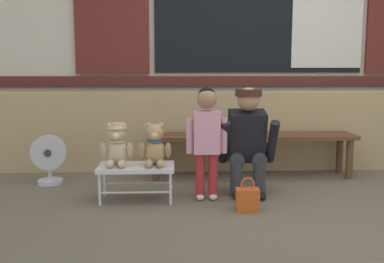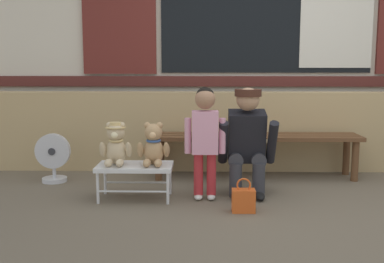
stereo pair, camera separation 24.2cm
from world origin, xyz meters
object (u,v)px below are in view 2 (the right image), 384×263
(small_display_bench, at_px, (135,168))
(adult_crouching, at_px, (248,141))
(teddy_bear_with_hat, at_px, (116,144))
(handbag_on_ground, at_px, (243,200))
(floor_fan, at_px, (53,158))
(teddy_bear_plain, at_px, (153,146))
(child_standing, at_px, (205,131))
(wooden_bench_long, at_px, (255,141))

(small_display_bench, height_order, adult_crouching, adult_crouching)
(small_display_bench, xyz_separation_m, teddy_bear_with_hat, (-0.16, 0.00, 0.21))
(handbag_on_ground, relative_size, floor_fan, 0.57)
(adult_crouching, bearing_deg, handbag_on_ground, -98.78)
(small_display_bench, xyz_separation_m, handbag_on_ground, (0.90, -0.34, -0.17))
(small_display_bench, relative_size, adult_crouching, 0.67)
(small_display_bench, xyz_separation_m, teddy_bear_plain, (0.16, 0.00, 0.20))
(teddy_bear_with_hat, relative_size, child_standing, 0.38)
(wooden_bench_long, relative_size, adult_crouching, 2.21)
(teddy_bear_with_hat, height_order, teddy_bear_plain, same)
(teddy_bear_plain, xyz_separation_m, child_standing, (0.44, -0.00, 0.13))
(teddy_bear_with_hat, distance_m, floor_fan, 0.94)
(child_standing, height_order, adult_crouching, child_standing)
(teddy_bear_plain, bearing_deg, child_standing, -0.16)
(small_display_bench, xyz_separation_m, child_standing, (0.60, 0.00, 0.33))
(wooden_bench_long, relative_size, child_standing, 2.19)
(child_standing, relative_size, adult_crouching, 1.01)
(small_display_bench, distance_m, child_standing, 0.68)
(wooden_bench_long, distance_m, floor_fan, 2.01)
(wooden_bench_long, distance_m, adult_crouching, 0.66)
(teddy_bear_with_hat, height_order, handbag_on_ground, teddy_bear_with_hat)
(child_standing, relative_size, floor_fan, 2.00)
(teddy_bear_with_hat, height_order, child_standing, child_standing)
(teddy_bear_with_hat, distance_m, teddy_bear_plain, 0.32)
(small_display_bench, xyz_separation_m, adult_crouching, (0.97, 0.16, 0.21))
(small_display_bench, distance_m, teddy_bear_with_hat, 0.26)
(small_display_bench, bearing_deg, wooden_bench_long, 35.59)
(teddy_bear_plain, bearing_deg, wooden_bench_long, 39.84)
(wooden_bench_long, distance_m, teddy_bear_plain, 1.24)
(wooden_bench_long, bearing_deg, child_standing, -122.95)
(wooden_bench_long, bearing_deg, adult_crouching, -102.25)
(child_standing, bearing_deg, floor_fan, 159.15)
(adult_crouching, height_order, floor_fan, adult_crouching)
(child_standing, xyz_separation_m, handbag_on_ground, (0.30, -0.34, -0.50))
(child_standing, bearing_deg, teddy_bear_with_hat, 179.85)
(wooden_bench_long, relative_size, teddy_bear_with_hat, 5.78)
(adult_crouching, bearing_deg, wooden_bench_long, 77.75)
(handbag_on_ground, bearing_deg, child_standing, 131.07)
(small_display_bench, height_order, handbag_on_ground, small_display_bench)
(wooden_bench_long, relative_size, teddy_bear_plain, 5.78)
(teddy_bear_plain, bearing_deg, small_display_bench, -179.49)
(adult_crouching, bearing_deg, teddy_bear_with_hat, -172.24)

